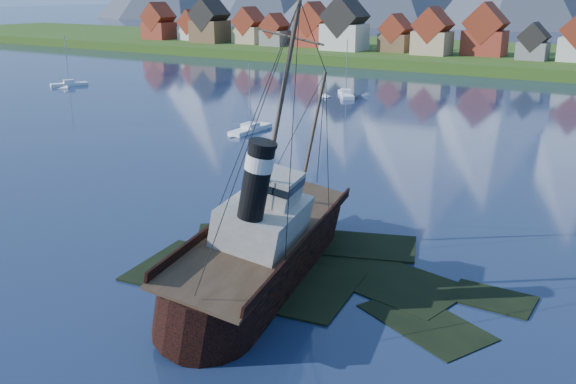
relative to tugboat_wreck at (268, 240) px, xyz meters
The scene contains 8 objects.
ground 3.40m from the tugboat_wreck, ahead, with size 1400.00×1400.00×0.00m, color #182543.
shoal 5.30m from the tugboat_wreck, 32.41° to the left, with size 31.71×21.24×1.14m.
seawall 132.13m from the tugboat_wreck, 89.24° to the left, with size 600.00×2.50×2.00m, color #3F3D38.
town 155.59m from the tugboat_wreck, 101.64° to the left, with size 250.96×16.69×17.30m.
tugboat_wreck is the anchor object (origin of this frame).
sailboat_a 54.41m from the tugboat_wreck, 126.86° to the left, with size 2.45×9.41×11.45m.
sailboat_b 116.22m from the tugboat_wreck, 147.80° to the left, with size 6.04×8.37×12.24m.
sailboat_c 90.56m from the tugboat_wreck, 113.19° to the left, with size 7.43×9.37×12.47m.
Camera 1 is at (25.05, -39.78, 22.25)m, focal length 40.00 mm.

